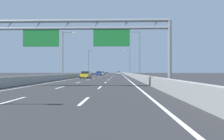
{
  "coord_description": "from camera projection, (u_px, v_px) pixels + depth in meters",
  "views": [
    {
      "loc": [
        3.48,
        1.82,
        1.46
      ],
      "look_at": [
        0.91,
        89.39,
        2.05
      ],
      "focal_mm": 35.01,
      "sensor_mm": 36.0,
      "label": 1
    }
  ],
  "objects": [
    {
      "name": "edge_line_left",
      "position": [
        96.0,
        75.0,
        86.39
      ],
      "size": [
        0.16,
        176.0,
        0.01
      ],
      "primitive_type": "cube",
      "color": "white",
      "rests_on": "ground_plane"
    },
    {
      "name": "silver_car",
      "position": [
        102.0,
        73.0,
        93.07
      ],
      "size": [
        1.84,
        4.14,
        1.39
      ],
      "color": "#A8ADB2",
      "rests_on": "ground_plane"
    },
    {
      "name": "lane_dash_right_13",
      "position": [
        115.0,
        74.0,
        118.66
      ],
      "size": [
        0.16,
        3.0,
        0.01
      ],
      "primitive_type": "cube",
      "color": "white",
      "rests_on": "ground_plane"
    },
    {
      "name": "barrier_right",
      "position": [
        125.0,
        73.0,
        108.02
      ],
      "size": [
        0.45,
        220.0,
        0.95
      ],
      "color": "#9E9E99",
      "rests_on": "ground_plane"
    },
    {
      "name": "lane_dash_left_12",
      "position": [
        108.0,
        74.0,
        109.77
      ],
      "size": [
        0.16,
        3.0,
        0.01
      ],
      "primitive_type": "cube",
      "color": "white",
      "rests_on": "ground_plane"
    },
    {
      "name": "yellow_car",
      "position": [
        85.0,
        75.0,
        47.9
      ],
      "size": [
        1.78,
        4.67,
        1.48
      ],
      "color": "yellow",
      "rests_on": "ground_plane"
    },
    {
      "name": "white_car",
      "position": [
        119.0,
        73.0,
        105.45
      ],
      "size": [
        1.83,
        4.21,
        1.4
      ],
      "color": "silver",
      "rests_on": "ground_plane"
    },
    {
      "name": "lane_dash_right_1",
      "position": [
        84.0,
        101.0,
        10.71
      ],
      "size": [
        0.16,
        3.0,
        0.01
      ],
      "primitive_type": "cube",
      "color": "white",
      "rests_on": "ground_plane"
    },
    {
      "name": "lane_dash_left_9",
      "position": [
        104.0,
        75.0,
        82.79
      ],
      "size": [
        0.16,
        3.0,
        0.01
      ],
      "primitive_type": "cube",
      "color": "white",
      "rests_on": "ground_plane"
    },
    {
      "name": "lane_dash_left_13",
      "position": [
        109.0,
        74.0,
        118.77
      ],
      "size": [
        0.16,
        3.0,
        0.01
      ],
      "primitive_type": "cube",
      "color": "white",
      "rests_on": "ground_plane"
    },
    {
      "name": "lane_dash_left_17",
      "position": [
        111.0,
        74.0,
        154.75
      ],
      "size": [
        0.16,
        3.0,
        0.01
      ],
      "primitive_type": "cube",
      "color": "white",
      "rests_on": "ground_plane"
    },
    {
      "name": "lane_dash_right_10",
      "position": [
        114.0,
        75.0,
        91.68
      ],
      "size": [
        0.16,
        3.0,
        0.01
      ],
      "primitive_type": "cube",
      "color": "white",
      "rests_on": "ground_plane"
    },
    {
      "name": "lane_dash_right_12",
      "position": [
        115.0,
        74.0,
        109.67
      ],
      "size": [
        0.16,
        3.0,
        0.01
      ],
      "primitive_type": "cube",
      "color": "white",
      "rests_on": "ground_plane"
    },
    {
      "name": "lane_dash_left_1",
      "position": [
        12.0,
        101.0,
        10.82
      ],
      "size": [
        0.16,
        3.0,
        0.01
      ],
      "primitive_type": "cube",
      "color": "white",
      "rests_on": "ground_plane"
    },
    {
      "name": "lane_dash_right_8",
      "position": [
        113.0,
        76.0,
        73.69
      ],
      "size": [
        0.16,
        3.0,
        0.01
      ],
      "primitive_type": "cube",
      "color": "white",
      "rests_on": "ground_plane"
    },
    {
      "name": "lane_dash_left_8",
      "position": [
        103.0,
        76.0,
        73.79
      ],
      "size": [
        0.16,
        3.0,
        0.01
      ],
      "primitive_type": "cube",
      "color": "white",
      "rests_on": "ground_plane"
    },
    {
      "name": "lane_dash_right_9",
      "position": [
        114.0,
        75.0,
        82.68
      ],
      "size": [
        0.16,
        3.0,
        0.01
      ],
      "primitive_type": "cube",
      "color": "white",
      "rests_on": "ground_plane"
    },
    {
      "name": "streetlamp_left_far",
      "position": [
        89.0,
        61.0,
        81.42
      ],
      "size": [
        2.58,
        0.28,
        9.5
      ],
      "color": "slate",
      "rests_on": "ground_plane"
    },
    {
      "name": "sign_gantry",
      "position": [
        80.0,
        35.0,
        20.42
      ],
      "size": [
        16.81,
        0.36,
        6.36
      ],
      "color": "gray",
      "rests_on": "ground_plane"
    },
    {
      "name": "edge_line_right",
      "position": [
        123.0,
        75.0,
        86.08
      ],
      "size": [
        0.16,
        176.0,
        0.01
      ],
      "primitive_type": "cube",
      "color": "white",
      "rests_on": "ground_plane"
    },
    {
      "name": "lane_dash_left_7",
      "position": [
        101.0,
        76.0,
        64.79
      ],
      "size": [
        0.16,
        3.0,
        0.01
      ],
      "primitive_type": "cube",
      "color": "white",
      "rests_on": "ground_plane"
    },
    {
      "name": "lane_dash_right_6",
      "position": [
        112.0,
        77.0,
        55.69
      ],
      "size": [
        0.16,
        3.0,
        0.01
      ],
      "primitive_type": "cube",
      "color": "white",
      "rests_on": "ground_plane"
    },
    {
      "name": "lane_dash_left_16",
      "position": [
        110.0,
        74.0,
        145.76
      ],
      "size": [
        0.16,
        3.0,
        0.01
      ],
      "primitive_type": "cube",
      "color": "white",
      "rests_on": "ground_plane"
    },
    {
      "name": "blue_car",
      "position": [
        99.0,
        73.0,
        81.38
      ],
      "size": [
        1.7,
        4.59,
        1.5
      ],
      "color": "#2347AD",
      "rests_on": "ground_plane"
    },
    {
      "name": "lane_dash_right_11",
      "position": [
        115.0,
        75.0,
        100.67
      ],
      "size": [
        0.16,
        3.0,
        0.01
      ],
      "primitive_type": "cube",
      "color": "white",
      "rests_on": "ground_plane"
    },
    {
      "name": "lane_dash_left_14",
      "position": [
        109.0,
        74.0,
        127.77
      ],
      "size": [
        0.16,
        3.0,
        0.01
      ],
      "primitive_type": "cube",
      "color": "white",
      "rests_on": "ground_plane"
    },
    {
      "name": "streetlamp_right_mid",
      "position": [
        138.0,
        52.0,
        43.37
      ],
      "size": [
        2.58,
        0.28,
        9.5
      ],
      "color": "slate",
      "rests_on": "ground_plane"
    },
    {
      "name": "streetlamp_left_mid",
      "position": [
        64.0,
        52.0,
        43.81
      ],
      "size": [
        2.58,
        0.28,
        9.5
      ],
      "color": "slate",
      "rests_on": "ground_plane"
    },
    {
      "name": "lane_dash_right_14",
      "position": [
        116.0,
        74.0,
        127.66
      ],
      "size": [
        0.16,
        3.0,
        0.01
      ],
      "primitive_type": "cube",
      "color": "white",
      "rests_on": "ground_plane"
    },
    {
      "name": "lane_dash_right_5",
      "position": [
        111.0,
        78.0,
        46.7
      ],
      "size": [
        0.16,
        3.0,
        0.01
      ],
      "primitive_type": "cube",
      "color": "white",
      "rests_on": "ground_plane"
    },
    {
      "name": "lane_dash_left_11",
      "position": [
        107.0,
        75.0,
        100.78
      ],
      "size": [
        0.16,
        3.0,
        0.01
      ],
      "primitive_type": "cube",
      "color": "white",
      "rests_on": "ground_plane"
    },
    {
      "name": "lane_dash_left_2",
      "position": [
        60.0,
        87.0,
        19.82
      ],
      "size": [
        0.16,
        3.0,
        0.01
      ],
      "primitive_type": "cube",
      "color": "white",
      "rests_on": "ground_plane"
    },
    {
      "name": "lane_dash_right_4",
      "position": [
        109.0,
        80.0,
        37.7
      ],
      "size": [
        0.16,
        3.0,
        0.01
      ],
      "primitive_type": "cube",
      "color": "white",
      "rests_on": "ground_plane"
    },
    {
      "name": "lane_dash_left_3",
      "position": [
        78.0,
        82.0,
        28.81
      ],
      "size": [
        0.16,
        3.0,
        0.01
      ],
      "primitive_type": "cube",
      "color": "white",
      "rests_on": "ground_plane"
    },
    {
      "name": "lane_dash_left_5",
      "position": [
        94.0,
        78.0,
        46.8
      ],
      "size": [
        0.16,
        3.0,
        0.01
      ],
      "primitive_type": "cube",
      "color": "white",
      "rests_on": "ground_plane"
    },
    {
      "name": "lane_dash_right_2",
      "position": [
        100.0,
        88.0,
        19.71
      ],
      "size": [
        0.16,
        3.0,
        0.01
      ],
      "primitive_type": "cube",
      "color": "white",
      "rests_on": "ground_plane"
    },
    {
      "name": "streetlamp_right_far",
      "position": [
        129.0,
        61.0,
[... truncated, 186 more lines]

